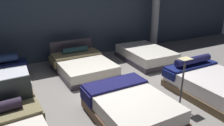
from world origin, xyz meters
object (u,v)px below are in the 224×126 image
bed_1 (130,107)px  price_sign (182,89)px  bed_4 (82,65)px  bed_2 (210,83)px  support_pillar (156,7)px  bed_5 (145,55)px

bed_1 → price_sign: price_sign is taller
bed_4 → bed_2: bearing=-51.9°
price_sign → support_pillar: (2.51, 4.12, 1.29)m
price_sign → bed_5: bearing=68.0°
bed_2 → bed_4: bearing=129.5°
bed_1 → bed_5: 3.64m
bed_1 → bed_4: (0.04, 2.86, -0.03)m
bed_2 → support_pillar: (1.34, 3.98, 1.48)m
bed_2 → bed_4: 3.74m
bed_2 → bed_4: size_ratio=0.90×
bed_1 → bed_2: bearing=-1.4°
bed_4 → price_sign: 3.27m
bed_5 → support_pillar: 2.37m
bed_5 → price_sign: (-1.17, -2.89, 0.23)m
bed_2 → bed_5: bearing=90.1°
bed_4 → price_sign: bearing=-69.6°
bed_4 → price_sign: size_ratio=1.83×
bed_2 → support_pillar: size_ratio=0.55×
support_pillar → bed_5: bearing=-137.5°
bed_5 → support_pillar: bearing=44.5°
bed_1 → support_pillar: support_pillar is taller
bed_2 → bed_4: bed_4 is taller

